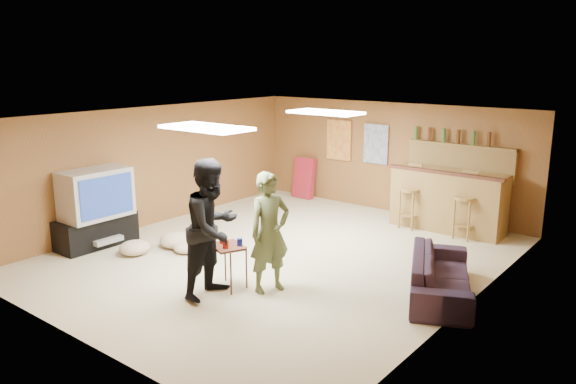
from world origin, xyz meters
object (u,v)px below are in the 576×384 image
Objects in this scene: bar_counter at (448,201)px; person_black at (213,228)px; person_olive at (270,233)px; tv_body at (96,194)px; tray_table at (228,267)px; sofa at (441,275)px.

bar_counter is 1.10× the size of person_black.
person_olive is (-0.76, -4.08, 0.26)m from bar_counter.
tv_body is at bearing 116.10° from person_olive.
tv_body reaches higher than tray_table.
bar_counter is 3.31× the size of tray_table.
sofa is at bearing -35.66° from person_olive.
tv_body is 0.60× the size of person_black.
bar_counter is 4.16m from person_olive.
bar_counter is at bearing 73.99° from tray_table.
bar_counter is 4.82m from person_black.
person_black is at bearing 103.63° from sofa.
sofa is at bearing -68.53° from bar_counter.
person_black is (-0.49, -0.56, 0.10)m from person_olive.
tray_table is at bearing 1.60° from tv_body.
sofa is 3.15× the size of tray_table.
tray_table is (2.90, 0.08, -0.60)m from tv_body.
person_olive is at bearing 6.23° from tv_body.
person_olive is 0.89× the size of person_black.
person_black is at bearing 158.73° from person_olive.
bar_counter is at bearing -20.42° from person_black.
person_olive is 0.77m from tray_table.
person_black reaches higher than tray_table.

